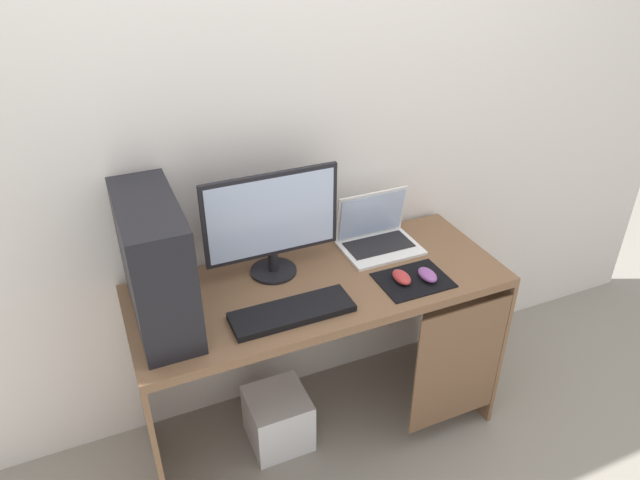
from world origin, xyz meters
name	(u,v)px	position (x,y,z in m)	size (l,w,h in m)	color
ground_plane	(320,424)	(0.00, 0.00, 0.00)	(8.00, 8.00, 0.00)	gray
wall_back	(286,112)	(0.00, 0.32, 1.30)	(4.00, 0.05, 2.60)	silver
desk	(326,316)	(0.02, -0.01, 0.60)	(1.38, 0.55, 0.75)	brown
pc_tower	(156,264)	(-0.56, 0.02, 0.97)	(0.18, 0.47, 0.44)	black
monitor	(272,222)	(-0.13, 0.12, 0.97)	(0.50, 0.17, 0.41)	black
laptop	(377,236)	(0.31, 0.14, 0.80)	(0.30, 0.22, 0.22)	white
keyboard	(292,312)	(-0.16, -0.14, 0.77)	(0.42, 0.14, 0.02)	black
mousepad	(413,280)	(0.32, -0.13, 0.76)	(0.26, 0.20, 0.01)	black
mouse_left	(402,277)	(0.27, -0.12, 0.78)	(0.06, 0.10, 0.03)	#B23333
mouse_right	(428,275)	(0.37, -0.14, 0.78)	(0.06, 0.10, 0.03)	#8C4C99
subwoofer	(278,418)	(-0.19, 0.00, 0.12)	(0.24, 0.24, 0.24)	silver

